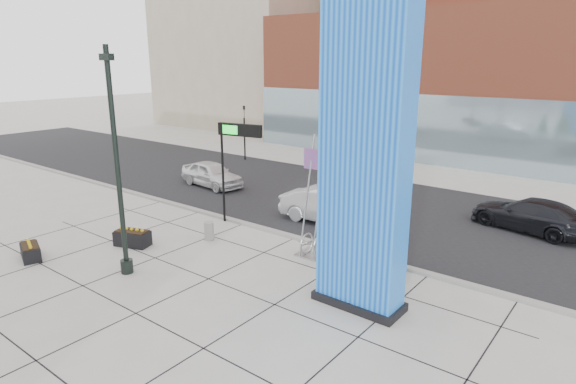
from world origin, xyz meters
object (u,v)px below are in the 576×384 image
Objects in this scene: blue_pylon at (364,165)px; public_art_sculpture at (324,227)px; car_white_west at (212,174)px; car_silver_mid at (331,207)px; concrete_bollard at (209,231)px; overhead_street_sign at (234,139)px; lamp_post at (119,186)px.

public_art_sculpture is (-2.89, 2.38, -3.23)m from blue_pylon.
car_silver_mid reaches higher than car_white_west.
blue_pylon is 2.12× the size of car_white_west.
concrete_bollard is at bearing -128.25° from car_white_west.
overhead_street_sign is at bearing 101.02° from concrete_bollard.
car_silver_mid is (-4.91, 6.03, -3.68)m from blue_pylon.
blue_pylon reaches higher than car_white_west.
public_art_sculpture is 12.44m from car_white_west.
public_art_sculpture reaches higher than car_silver_mid.
concrete_bollard is (-0.07, 4.10, -2.85)m from lamp_post.
overhead_street_sign is at bearing 126.81° from car_silver_mid.
lamp_post is 1.69× the size of overhead_street_sign.
car_white_west is (-6.01, 4.15, -3.28)m from overhead_street_sign.
public_art_sculpture reaches higher than car_white_west.
public_art_sculpture is 1.10× the size of car_white_west.
overhead_street_sign reaches higher than concrete_bollard.
car_silver_mid is (-2.02, 3.65, -0.46)m from public_art_sculpture.
blue_pylon is 16.49m from car_white_west.
public_art_sculpture is at bearing 14.96° from concrete_bollard.
lamp_post reaches higher than car_white_west.
lamp_post reaches higher than overhead_street_sign.
car_silver_mid is at bearing 118.38° from public_art_sculpture.
public_art_sculpture is at bearing 141.32° from blue_pylon.
car_white_west is (-14.29, 7.33, -3.74)m from blue_pylon.
car_silver_mid is (3.37, 2.85, -3.22)m from overhead_street_sign.
overhead_street_sign is (-5.39, 0.80, 2.77)m from public_art_sculpture.
public_art_sculpture is (4.90, 5.43, -1.98)m from lamp_post.
car_white_west is 9.47m from car_silver_mid.
concrete_bollard is at bearing 91.05° from lamp_post.
overhead_street_sign is 1.07× the size of car_white_west.
blue_pylon is at bearing -111.03° from car_white_west.
car_white_west is (-11.40, 4.95, -0.52)m from public_art_sculpture.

